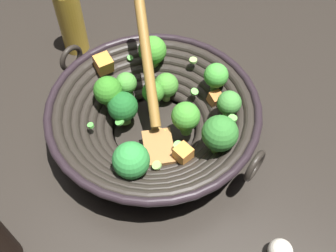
% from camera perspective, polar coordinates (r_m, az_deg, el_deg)
% --- Properties ---
extents(ground_plane, '(4.00, 4.00, 0.00)m').
position_cam_1_polar(ground_plane, '(0.72, -1.97, -1.06)').
color(ground_plane, '#28231E').
extents(wok, '(0.39, 0.37, 0.19)m').
position_cam_1_polar(wok, '(0.68, -2.01, 1.73)').
color(wok, black).
rests_on(wok, ground).
extents(cooking_oil_bottle, '(0.05, 0.05, 0.19)m').
position_cam_1_polar(cooking_oil_bottle, '(0.85, -14.07, 14.96)').
color(cooking_oil_bottle, gold).
rests_on(cooking_oil_bottle, ground).
extents(garlic_bulb, '(0.04, 0.04, 0.04)m').
position_cam_1_polar(garlic_bulb, '(0.62, 16.08, -17.17)').
color(garlic_bulb, silver).
rests_on(garlic_bulb, ground).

